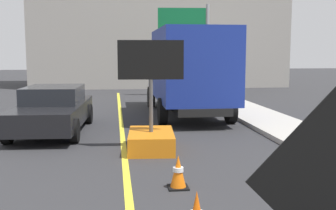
{
  "coord_description": "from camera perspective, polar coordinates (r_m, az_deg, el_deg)",
  "views": [
    {
      "loc": [
        -0.2,
        -0.83,
        2.39
      ],
      "look_at": [
        0.6,
        5.29,
        1.61
      ],
      "focal_mm": 44.06,
      "sensor_mm": 36.0,
      "label": 1
    }
  ],
  "objects": [
    {
      "name": "box_truck",
      "position": [
        15.75,
        2.69,
        4.95
      ],
      "size": [
        2.65,
        7.18,
        3.23
      ],
      "color": "black",
      "rests_on": "ground"
    },
    {
      "name": "traffic_cone_mid_lane",
      "position": [
        7.4,
        1.42,
        -9.27
      ],
      "size": [
        0.36,
        0.36,
        0.6
      ],
      "color": "black",
      "rests_on": "ground"
    },
    {
      "name": "pickup_car",
      "position": [
        12.93,
        -15.62,
        -0.58
      ],
      "size": [
        2.19,
        4.79,
        1.38
      ],
      "color": "black",
      "rests_on": "ground"
    },
    {
      "name": "lane_center_stripe",
      "position": [
        7.24,
        -5.52,
        -12.08
      ],
      "size": [
        0.14,
        36.0,
        0.01
      ],
      "primitive_type": "cube",
      "color": "yellow",
      "rests_on": "ground"
    },
    {
      "name": "highway_guide_sign",
      "position": [
        22.74,
        3.49,
        9.81
      ],
      "size": [
        2.78,
        0.33,
        5.0
      ],
      "color": "gray",
      "rests_on": "ground"
    },
    {
      "name": "arrow_board_trailer",
      "position": [
        10.22,
        -2.35,
        -3.56
      ],
      "size": [
        1.6,
        1.88,
        2.7
      ],
      "color": "orange",
      "rests_on": "ground"
    },
    {
      "name": "far_building_block",
      "position": [
        30.72,
        -1.33,
        12.73
      ],
      "size": [
        17.63,
        6.2,
        10.68
      ],
      "primitive_type": "cube",
      "color": "gray",
      "rests_on": "ground"
    }
  ]
}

